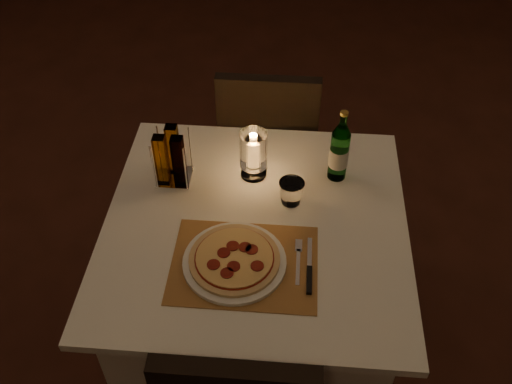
# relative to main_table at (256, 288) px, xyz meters

# --- Properties ---
(floor) EXTENTS (8.00, 10.00, 0.02)m
(floor) POSITION_rel_main_table_xyz_m (-0.12, 0.19, -0.38)
(floor) COLOR #431E15
(floor) RESTS_ON ground
(main_table) EXTENTS (1.00, 1.00, 0.74)m
(main_table) POSITION_rel_main_table_xyz_m (0.00, 0.00, 0.00)
(main_table) COLOR white
(main_table) RESTS_ON ground
(chair_far) EXTENTS (0.42, 0.42, 0.90)m
(chair_far) POSITION_rel_main_table_xyz_m (-0.00, 0.71, 0.18)
(chair_far) COLOR black
(chair_far) RESTS_ON ground
(placemat) EXTENTS (0.45, 0.34, 0.00)m
(placemat) POSITION_rel_main_table_xyz_m (-0.02, -0.18, 0.37)
(placemat) COLOR #A16D38
(placemat) RESTS_ON main_table
(plate) EXTENTS (0.32, 0.32, 0.01)m
(plate) POSITION_rel_main_table_xyz_m (-0.05, -0.18, 0.38)
(plate) COLOR white
(plate) RESTS_ON placemat
(pizza) EXTENTS (0.28, 0.28, 0.02)m
(pizza) POSITION_rel_main_table_xyz_m (-0.05, -0.18, 0.39)
(pizza) COLOR #D8B77F
(pizza) RESTS_ON plate
(fork) EXTENTS (0.02, 0.18, 0.00)m
(fork) POSITION_rel_main_table_xyz_m (0.15, -0.15, 0.37)
(fork) COLOR silver
(fork) RESTS_ON placemat
(knife) EXTENTS (0.02, 0.22, 0.01)m
(knife) POSITION_rel_main_table_xyz_m (0.18, -0.21, 0.37)
(knife) COLOR black
(knife) RESTS_ON placemat
(tumbler) EXTENTS (0.09, 0.09, 0.09)m
(tumbler) POSITION_rel_main_table_xyz_m (0.11, 0.11, 0.41)
(tumbler) COLOR white
(tumbler) RESTS_ON main_table
(water_bottle) EXTENTS (0.07, 0.07, 0.28)m
(water_bottle) POSITION_rel_main_table_xyz_m (0.27, 0.25, 0.48)
(water_bottle) COLOR #559E57
(water_bottle) RESTS_ON main_table
(hurricane_candle) EXTENTS (0.10, 0.10, 0.19)m
(hurricane_candle) POSITION_rel_main_table_xyz_m (-0.03, 0.23, 0.47)
(hurricane_candle) COLOR white
(hurricane_candle) RESTS_ON main_table
(cruet_caddy) EXTENTS (0.12, 0.12, 0.21)m
(cruet_caddy) POSITION_rel_main_table_xyz_m (-0.31, 0.18, 0.46)
(cruet_caddy) COLOR white
(cruet_caddy) RESTS_ON main_table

